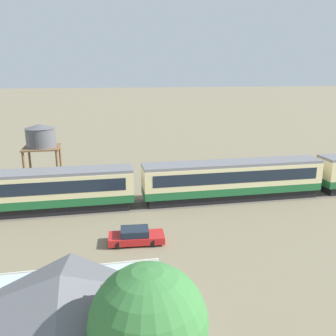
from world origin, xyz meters
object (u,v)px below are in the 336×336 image
object	(u,v)px
passenger_train	(140,184)
water_tower	(41,138)
cottage_grey_roof	(64,321)
parked_car_red	(136,236)
yard_tree_0	(148,323)

from	to	relation	value
passenger_train	water_tower	bearing A→B (deg)	137.95
passenger_train	cottage_grey_roof	world-z (taller)	cottage_grey_roof
cottage_grey_roof	parked_car_red	size ratio (longest dim) A/B	1.67
yard_tree_0	water_tower	bearing A→B (deg)	104.19
cottage_grey_roof	yard_tree_0	distance (m)	4.95
yard_tree_0	passenger_train	bearing A→B (deg)	84.11
water_tower	yard_tree_0	bearing A→B (deg)	-75.81
cottage_grey_roof	parked_car_red	world-z (taller)	cottage_grey_roof
passenger_train	parked_car_red	size ratio (longest dim) A/B	17.70
passenger_train	yard_tree_0	size ratio (longest dim) A/B	12.27
parked_car_red	yard_tree_0	distance (m)	15.51
passenger_train	yard_tree_0	world-z (taller)	yard_tree_0
passenger_train	cottage_grey_roof	bearing A→B (deg)	-105.99
water_tower	passenger_train	bearing A→B (deg)	-42.05
water_tower	cottage_grey_roof	xyz separation A→B (m)	(4.97, -29.98, -3.25)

